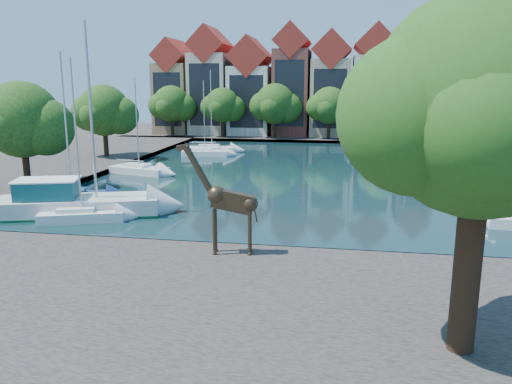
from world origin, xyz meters
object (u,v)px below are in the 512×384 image
Objects in this scene: plane_tree at (487,113)px; sailboat_left_a at (82,213)px; motorsailer at (72,201)px; giraffe_statue at (227,201)px.

plane_tree is 1.08× the size of sailboat_left_a.
plane_tree is 24.58m from sailboat_left_a.
motorsailer is (-20.95, 14.25, -6.66)m from plane_tree.
sailboat_left_a is at bearing 152.24° from giraffe_statue.
plane_tree is at bearing -39.38° from giraffe_statue.
sailboat_left_a reaches higher than giraffe_statue.
motorsailer is 1.87m from sailboat_left_a.
motorsailer is at bearing 145.78° from plane_tree.
motorsailer is at bearing 137.10° from sailboat_left_a.
giraffe_statue is 12.15m from sailboat_left_a.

